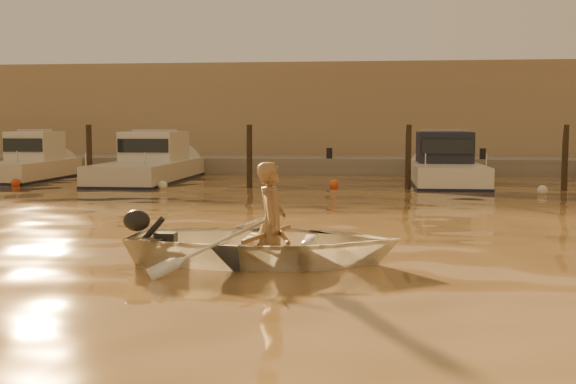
# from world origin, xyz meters

# --- Properties ---
(ground_plane) EXTENTS (160.00, 160.00, 0.00)m
(ground_plane) POSITION_xyz_m (0.00, 0.00, 0.00)
(ground_plane) COLOR #8F5E39
(ground_plane) RESTS_ON ground
(dinghy) EXTENTS (3.93, 2.82, 0.81)m
(dinghy) POSITION_xyz_m (2.11, 1.40, 0.29)
(dinghy) COLOR white
(dinghy) RESTS_ON ground_plane
(person) EXTENTS (0.43, 0.65, 1.76)m
(person) POSITION_xyz_m (2.21, 1.40, 0.58)
(person) COLOR #8E6A47
(person) RESTS_ON dinghy
(outboard_motor) EXTENTS (0.90, 0.41, 0.70)m
(outboard_motor) POSITION_xyz_m (0.61, 1.41, 0.28)
(outboard_motor) COLOR black
(outboard_motor) RESTS_ON dinghy
(oar_port) EXTENTS (0.48, 2.07, 0.13)m
(oar_port) POSITION_xyz_m (2.36, 1.39, 0.42)
(oar_port) COLOR brown
(oar_port) RESTS_ON dinghy
(oar_starboard) EXTENTS (0.44, 2.08, 0.13)m
(oar_starboard) POSITION_xyz_m (2.16, 1.40, 0.42)
(oar_starboard) COLOR brown
(oar_starboard) RESTS_ON dinghy
(moored_boat_1) EXTENTS (1.90, 5.77, 1.75)m
(moored_boat_1) POSITION_xyz_m (-8.65, 16.00, 0.62)
(moored_boat_1) COLOR beige
(moored_boat_1) RESTS_ON ground_plane
(moored_boat_2) EXTENTS (2.36, 7.89, 1.75)m
(moored_boat_2) POSITION_xyz_m (-4.19, 16.00, 0.62)
(moored_boat_2) COLOR beige
(moored_boat_2) RESTS_ON ground_plane
(moored_boat_4) EXTENTS (2.23, 6.89, 1.75)m
(moored_boat_4) POSITION_xyz_m (6.17, 16.00, 0.62)
(moored_boat_4) COLOR white
(moored_boat_4) RESTS_ON ground_plane
(piling_1) EXTENTS (0.18, 0.18, 2.20)m
(piling_1) POSITION_xyz_m (-5.50, 13.80, 0.90)
(piling_1) COLOR #2D2319
(piling_1) RESTS_ON ground_plane
(piling_2) EXTENTS (0.18, 0.18, 2.20)m
(piling_2) POSITION_xyz_m (-0.20, 13.80, 0.90)
(piling_2) COLOR #2D2319
(piling_2) RESTS_ON ground_plane
(piling_3) EXTENTS (0.18, 0.18, 2.20)m
(piling_3) POSITION_xyz_m (4.80, 13.80, 0.90)
(piling_3) COLOR #2D2319
(piling_3) RESTS_ON ground_plane
(piling_4) EXTENTS (0.18, 0.18, 2.20)m
(piling_4) POSITION_xyz_m (9.50, 13.80, 0.90)
(piling_4) COLOR #2D2319
(piling_4) RESTS_ON ground_plane
(fender_b) EXTENTS (0.30, 0.30, 0.30)m
(fender_b) POSITION_xyz_m (-7.84, 13.37, 0.10)
(fender_b) COLOR #C63F17
(fender_b) RESTS_ON ground_plane
(fender_c) EXTENTS (0.30, 0.30, 0.30)m
(fender_c) POSITION_xyz_m (-2.82, 13.00, 0.10)
(fender_c) COLOR white
(fender_c) RESTS_ON ground_plane
(fender_d) EXTENTS (0.30, 0.30, 0.30)m
(fender_d) POSITION_xyz_m (2.48, 14.20, 0.10)
(fender_d) COLOR #E4561A
(fender_d) RESTS_ON ground_plane
(fender_e) EXTENTS (0.30, 0.30, 0.30)m
(fender_e) POSITION_xyz_m (8.60, 12.63, 0.10)
(fender_e) COLOR silver
(fender_e) RESTS_ON ground_plane
(quay) EXTENTS (52.00, 4.00, 1.00)m
(quay) POSITION_xyz_m (0.00, 21.50, 0.15)
(quay) COLOR gray
(quay) RESTS_ON ground_plane
(waterfront_building) EXTENTS (46.00, 7.00, 4.80)m
(waterfront_building) POSITION_xyz_m (0.00, 27.00, 2.40)
(waterfront_building) COLOR #9E8466
(waterfront_building) RESTS_ON quay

